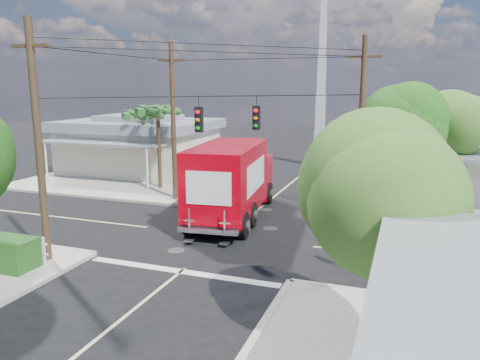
% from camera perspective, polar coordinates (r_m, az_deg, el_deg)
% --- Properties ---
extents(ground, '(120.00, 120.00, 0.00)m').
position_cam_1_polar(ground, '(21.13, -1.86, -6.88)').
color(ground, black).
rests_on(ground, ground).
extents(sidewalk_ne, '(14.12, 14.12, 0.14)m').
position_cam_1_polar(sidewalk_ne, '(30.41, 25.86, -2.20)').
color(sidewalk_ne, '#9A958B').
rests_on(sidewalk_ne, ground).
extents(sidewalk_nw, '(14.12, 14.12, 0.14)m').
position_cam_1_polar(sidewalk_nw, '(35.35, -11.76, 0.50)').
color(sidewalk_nw, '#9A958B').
rests_on(sidewalk_nw, ground).
extents(road_markings, '(32.00, 32.00, 0.01)m').
position_cam_1_polar(road_markings, '(19.84, -3.45, -8.11)').
color(road_markings, beige).
rests_on(road_markings, ground).
extents(building_nw, '(10.80, 10.20, 4.30)m').
position_cam_1_polar(building_nw, '(36.94, -12.10, 4.33)').
color(building_nw, beige).
rests_on(building_nw, sidewalk_nw).
extents(radio_tower, '(0.80, 0.80, 17.00)m').
position_cam_1_polar(radio_tower, '(39.25, 9.83, 9.83)').
color(radio_tower, silver).
rests_on(radio_tower, ground).
extents(tree_ne_front, '(4.21, 4.14, 6.66)m').
position_cam_1_polar(tree_ne_front, '(25.44, 19.41, 6.58)').
color(tree_ne_front, '#422D1C').
rests_on(tree_ne_front, sidewalk_ne).
extents(tree_ne_back, '(3.77, 3.66, 5.82)m').
position_cam_1_polar(tree_ne_back, '(27.78, 24.78, 5.33)').
color(tree_ne_back, '#422D1C').
rests_on(tree_ne_back, sidewalk_ne).
extents(tree_se, '(3.67, 3.54, 5.62)m').
position_cam_1_polar(tree_se, '(11.67, 17.16, -1.94)').
color(tree_se, '#422D1C').
rests_on(tree_se, sidewalk_se).
extents(palm_nw_front, '(3.01, 3.08, 5.59)m').
position_cam_1_polar(palm_nw_front, '(30.14, -10.00, 8.24)').
color(palm_nw_front, '#422D1C').
rests_on(palm_nw_front, sidewalk_nw).
extents(palm_nw_back, '(3.01, 3.08, 5.19)m').
position_cam_1_polar(palm_nw_back, '(32.47, -11.74, 7.74)').
color(palm_nw_back, '#422D1C').
rests_on(palm_nw_back, sidewalk_nw).
extents(utility_poles, '(12.00, 10.68, 9.00)m').
position_cam_1_polar(utility_poles, '(22.24, -4.21, 6.34)').
color(utility_poles, '#473321').
rests_on(utility_poles, ground).
extents(vending_boxes, '(1.90, 0.50, 1.10)m').
position_cam_1_polar(vending_boxes, '(25.53, 17.20, -2.55)').
color(vending_boxes, red).
rests_on(vending_boxes, sidewalk_ne).
extents(delivery_truck, '(3.75, 9.15, 3.86)m').
position_cam_1_polar(delivery_truck, '(23.47, -0.97, -0.06)').
color(delivery_truck, black).
rests_on(delivery_truck, ground).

